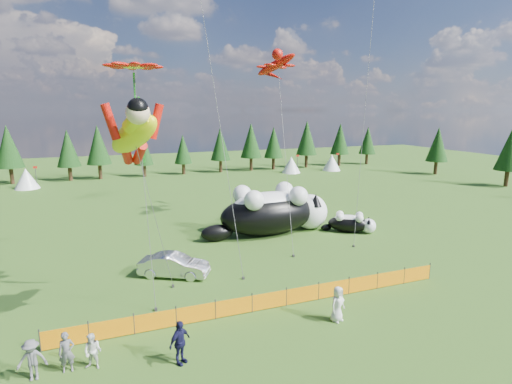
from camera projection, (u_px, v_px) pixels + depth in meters
ground at (250, 287)px, 24.29m from camera, size 160.00×160.00×0.00m
safety_fence at (269, 300)px, 21.45m from camera, size 22.06×0.06×1.10m
tree_line at (156, 151)px, 64.71m from camera, size 90.00×4.00×8.00m
festival_tents at (230, 168)px, 64.47m from camera, size 50.00×3.20×2.80m
cat_large at (274, 211)px, 34.50m from camera, size 11.77×4.59×4.25m
cat_small at (351, 223)px, 35.09m from camera, size 4.26×3.42×1.74m
car at (174, 265)px, 25.68m from camera, size 4.68×3.51×1.48m
spectator_a at (67, 352)px, 16.26m from camera, size 0.64×0.44×1.72m
spectator_b at (93, 351)px, 16.44m from camera, size 0.88×0.73×1.56m
spectator_c at (180, 343)px, 16.74m from camera, size 1.26×1.13×1.94m
spectator_d at (32, 360)px, 15.74m from camera, size 1.13×0.62×1.72m
spectator_e at (338, 304)px, 20.16m from camera, size 1.05×0.87×1.85m
superhero_kite at (134, 135)px, 18.42m from camera, size 5.24×6.25×11.64m
gecko_kite at (276, 65)px, 37.59m from camera, size 6.37×14.87×18.63m
flower_kite at (134, 70)px, 20.20m from camera, size 3.91×3.91×12.94m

